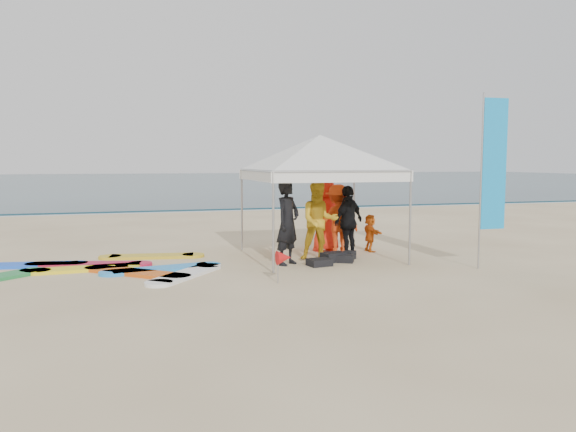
{
  "coord_description": "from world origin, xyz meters",
  "views": [
    {
      "loc": [
        -2.64,
        -8.68,
        2.34
      ],
      "look_at": [
        0.72,
        2.6,
        1.2
      ],
      "focal_mm": 35.0,
      "sensor_mm": 36.0,
      "label": 1
    }
  ],
  "objects_px": {
    "canopy_tent": "(320,135)",
    "person_seated": "(370,233)",
    "person_orange_b": "(325,215)",
    "person_black_b": "(348,221)",
    "person_yellow": "(319,221)",
    "surfboard_spread": "(104,268)",
    "person_orange_a": "(338,220)",
    "marker_pennant": "(284,258)",
    "person_black_a": "(288,222)",
    "feather_flag": "(493,166)"
  },
  "relations": [
    {
      "from": "canopy_tent",
      "to": "person_seated",
      "type": "bearing_deg",
      "value": 14.97
    },
    {
      "from": "person_orange_b",
      "to": "canopy_tent",
      "type": "distance_m",
      "value": 2.21
    },
    {
      "from": "person_black_b",
      "to": "person_orange_b",
      "type": "distance_m",
      "value": 1.02
    },
    {
      "from": "person_yellow",
      "to": "surfboard_spread",
      "type": "relative_size",
      "value": 0.35
    },
    {
      "from": "person_yellow",
      "to": "person_orange_a",
      "type": "height_order",
      "value": "person_yellow"
    },
    {
      "from": "person_yellow",
      "to": "marker_pennant",
      "type": "bearing_deg",
      "value": -114.15
    },
    {
      "from": "person_black_a",
      "to": "person_orange_b",
      "type": "distance_m",
      "value": 2.14
    },
    {
      "from": "person_black_a",
      "to": "person_orange_b",
      "type": "relative_size",
      "value": 1.01
    },
    {
      "from": "canopy_tent",
      "to": "feather_flag",
      "type": "distance_m",
      "value": 4.02
    },
    {
      "from": "person_black_b",
      "to": "canopy_tent",
      "type": "relative_size",
      "value": 0.39
    },
    {
      "from": "person_black_b",
      "to": "person_orange_b",
      "type": "xyz_separation_m",
      "value": [
        -0.24,
        0.99,
        0.07
      ]
    },
    {
      "from": "person_black_a",
      "to": "person_orange_a",
      "type": "distance_m",
      "value": 1.87
    },
    {
      "from": "person_black_a",
      "to": "feather_flag",
      "type": "height_order",
      "value": "feather_flag"
    },
    {
      "from": "person_orange_a",
      "to": "feather_flag",
      "type": "distance_m",
      "value": 3.92
    },
    {
      "from": "feather_flag",
      "to": "person_orange_b",
      "type": "bearing_deg",
      "value": 129.7
    },
    {
      "from": "surfboard_spread",
      "to": "person_orange_b",
      "type": "bearing_deg",
      "value": 10.17
    },
    {
      "from": "person_orange_b",
      "to": "feather_flag",
      "type": "distance_m",
      "value": 4.38
    },
    {
      "from": "person_orange_a",
      "to": "person_yellow",
      "type": "bearing_deg",
      "value": 35.79
    },
    {
      "from": "person_black_a",
      "to": "person_orange_b",
      "type": "xyz_separation_m",
      "value": [
        1.48,
        1.55,
        -0.01
      ]
    },
    {
      "from": "person_yellow",
      "to": "feather_flag",
      "type": "bearing_deg",
      "value": -22.18
    },
    {
      "from": "person_black_a",
      "to": "person_seated",
      "type": "bearing_deg",
      "value": -14.36
    },
    {
      "from": "person_orange_a",
      "to": "person_orange_b",
      "type": "height_order",
      "value": "person_orange_b"
    },
    {
      "from": "person_orange_a",
      "to": "person_seated",
      "type": "height_order",
      "value": "person_orange_a"
    },
    {
      "from": "person_yellow",
      "to": "feather_flag",
      "type": "distance_m",
      "value": 4.07
    },
    {
      "from": "canopy_tent",
      "to": "marker_pennant",
      "type": "distance_m",
      "value": 3.97
    },
    {
      "from": "marker_pennant",
      "to": "surfboard_spread",
      "type": "relative_size",
      "value": 0.12
    },
    {
      "from": "person_yellow",
      "to": "surfboard_spread",
      "type": "height_order",
      "value": "person_yellow"
    },
    {
      "from": "person_orange_a",
      "to": "canopy_tent",
      "type": "height_order",
      "value": "canopy_tent"
    },
    {
      "from": "canopy_tent",
      "to": "marker_pennant",
      "type": "relative_size",
      "value": 7.1
    },
    {
      "from": "canopy_tent",
      "to": "feather_flag",
      "type": "bearing_deg",
      "value": -38.06
    },
    {
      "from": "feather_flag",
      "to": "marker_pennant",
      "type": "distance_m",
      "value": 5.09
    },
    {
      "from": "person_black_b",
      "to": "canopy_tent",
      "type": "bearing_deg",
      "value": -48.2
    },
    {
      "from": "person_seated",
      "to": "feather_flag",
      "type": "distance_m",
      "value": 3.7
    },
    {
      "from": "surfboard_spread",
      "to": "person_orange_a",
      "type": "bearing_deg",
      "value": 4.16
    },
    {
      "from": "person_yellow",
      "to": "marker_pennant",
      "type": "distance_m",
      "value": 2.74
    },
    {
      "from": "canopy_tent",
      "to": "surfboard_spread",
      "type": "distance_m",
      "value": 5.84
    },
    {
      "from": "person_black_a",
      "to": "person_orange_a",
      "type": "bearing_deg",
      "value": -7.61
    },
    {
      "from": "person_yellow",
      "to": "person_black_b",
      "type": "bearing_deg",
      "value": 22.3
    },
    {
      "from": "person_black_b",
      "to": "canopy_tent",
      "type": "height_order",
      "value": "canopy_tent"
    },
    {
      "from": "person_black_a",
      "to": "person_seated",
      "type": "relative_size",
      "value": 1.98
    },
    {
      "from": "person_orange_a",
      "to": "marker_pennant",
      "type": "relative_size",
      "value": 2.78
    },
    {
      "from": "surfboard_spread",
      "to": "canopy_tent",
      "type": "bearing_deg",
      "value": 2.29
    },
    {
      "from": "feather_flag",
      "to": "marker_pennant",
      "type": "height_order",
      "value": "feather_flag"
    },
    {
      "from": "feather_flag",
      "to": "marker_pennant",
      "type": "relative_size",
      "value": 5.98
    },
    {
      "from": "feather_flag",
      "to": "person_black_a",
      "type": "bearing_deg",
      "value": 158.02
    },
    {
      "from": "person_black_b",
      "to": "surfboard_spread",
      "type": "relative_size",
      "value": 0.33
    },
    {
      "from": "feather_flag",
      "to": "marker_pennant",
      "type": "bearing_deg",
      "value": -177.88
    },
    {
      "from": "person_black_b",
      "to": "person_seated",
      "type": "bearing_deg",
      "value": -176.37
    },
    {
      "from": "person_yellow",
      "to": "person_orange_a",
      "type": "distance_m",
      "value": 0.92
    },
    {
      "from": "person_orange_b",
      "to": "person_orange_a",
      "type": "bearing_deg",
      "value": 95.08
    }
  ]
}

